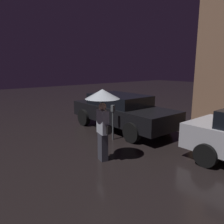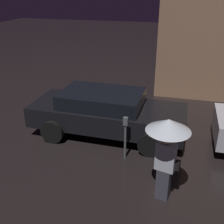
% 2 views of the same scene
% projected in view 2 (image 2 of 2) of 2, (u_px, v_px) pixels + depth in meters
% --- Properties ---
extents(parked_car_black, '(4.74, 2.03, 1.40)m').
position_uv_depth(parked_car_black, '(106.00, 112.00, 8.62)').
color(parked_car_black, black).
rests_on(parked_car_black, ground).
extents(pedestrian_with_umbrella, '(0.91, 0.91, 1.94)m').
position_uv_depth(pedestrian_with_umbrella, '(167.00, 140.00, 5.64)').
color(pedestrian_with_umbrella, '#383842').
rests_on(pedestrian_with_umbrella, ground).
extents(parking_meter, '(0.12, 0.10, 1.22)m').
position_uv_depth(parking_meter, '(125.00, 133.00, 7.38)').
color(parking_meter, '#4C5154').
rests_on(parking_meter, ground).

